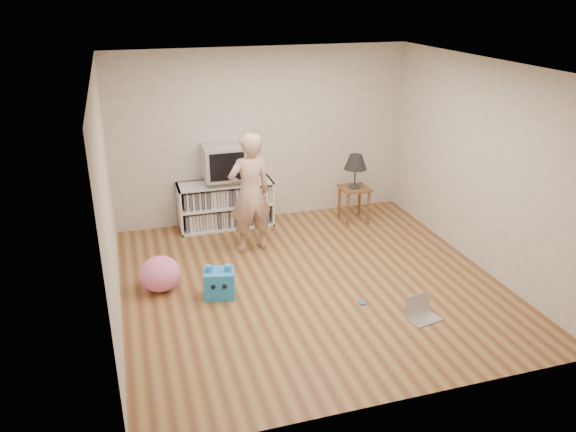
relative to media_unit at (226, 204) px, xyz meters
The scene contains 13 objects.
ground 2.16m from the media_unit, 72.34° to the right, with size 4.50×4.50×0.00m, color brown.
walls 2.34m from the media_unit, 72.34° to the right, with size 4.52×4.52×2.60m.
ceiling 3.10m from the media_unit, 72.34° to the right, with size 4.50×4.50×0.01m, color white.
media_unit is the anchor object (origin of this frame).
dvd_deck 0.39m from the media_unit, 90.00° to the right, with size 0.45×0.35×0.07m, color gray.
crt_tv 0.67m from the media_unit, 90.00° to the right, with size 0.60×0.53×0.50m.
side_table 1.96m from the media_unit, 11.36° to the right, with size 0.42×0.42×0.55m.
table_lamp 2.05m from the media_unit, 11.36° to the right, with size 0.34×0.34×0.52m.
person 1.04m from the media_unit, 79.32° to the right, with size 0.60×0.40×1.65m, color tan.
laptop 3.51m from the media_unit, 63.59° to the right, with size 0.39×0.33×0.23m.
playing_cards 2.91m from the media_unit, 68.54° to the right, with size 0.07×0.09×0.02m, color #4661BC.
plush_blue 2.11m from the media_unit, 103.22° to the right, with size 0.40×0.35×0.40m.
plush_pink 2.03m from the media_unit, 123.76° to the right, with size 0.49×0.49×0.42m, color pink.
Camera 1 is at (-2.04, -5.75, 3.39)m, focal length 35.00 mm.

